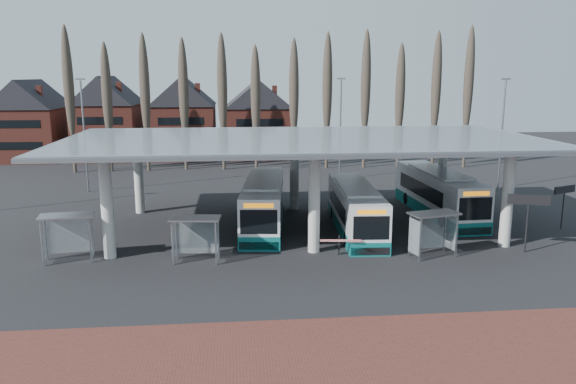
{
  "coord_description": "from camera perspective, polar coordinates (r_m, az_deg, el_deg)",
  "views": [
    {
      "loc": [
        -4.67,
        -29.66,
        10.48
      ],
      "look_at": [
        -1.13,
        7.0,
        2.77
      ],
      "focal_mm": 35.0,
      "sensor_mm": 36.0,
      "label": 1
    }
  ],
  "objects": [
    {
      "name": "bus_1",
      "position": [
        39.59,
        -2.48,
        -1.18
      ],
      "size": [
        3.79,
        12.22,
        3.34
      ],
      "rotation": [
        0.0,
        0.0,
        -0.1
      ],
      "color": "silver",
      "rests_on": "ground"
    },
    {
      "name": "shelter_0",
      "position": [
        34.39,
        -21.52,
        -3.32
      ],
      "size": [
        3.12,
        1.88,
        2.73
      ],
      "rotation": [
        0.0,
        0.0,
        0.14
      ],
      "color": "gray",
      "rests_on": "ground"
    },
    {
      "name": "lamp_post_a",
      "position": [
        53.6,
        -19.99,
        5.61
      ],
      "size": [
        0.8,
        0.16,
        10.17
      ],
      "color": "slate",
      "rests_on": "ground"
    },
    {
      "name": "shelter_2",
      "position": [
        33.88,
        14.44,
        -3.18
      ],
      "size": [
        3.12,
        2.09,
        2.65
      ],
      "rotation": [
        0.0,
        0.0,
        0.25
      ],
      "color": "gray",
      "rests_on": "ground"
    },
    {
      "name": "station_canopy",
      "position": [
        38.25,
        1.54,
        4.62
      ],
      "size": [
        32.0,
        16.0,
        6.34
      ],
      "color": "beige",
      "rests_on": "ground"
    },
    {
      "name": "lamp_post_c",
      "position": [
        55.69,
        20.91,
        5.76
      ],
      "size": [
        0.8,
        0.16,
        10.17
      ],
      "color": "slate",
      "rests_on": "ground"
    },
    {
      "name": "brick_strip",
      "position": [
        21.05,
        8.47,
        -18.13
      ],
      "size": [
        70.0,
        10.0,
        0.03
      ],
      "primitive_type": "cube",
      "color": "#5C2A25",
      "rests_on": "ground"
    },
    {
      "name": "ground",
      "position": [
        31.8,
        3.26,
        -7.43
      ],
      "size": [
        140.0,
        140.0,
        0.0
      ],
      "primitive_type": "plane",
      "color": "black",
      "rests_on": "ground"
    },
    {
      "name": "poplar_row",
      "position": [
        62.86,
        -1.28,
        10.27
      ],
      "size": [
        45.1,
        1.1,
        14.5
      ],
      "color": "#473D33",
      "rests_on": "ground"
    },
    {
      "name": "bus_2",
      "position": [
        38.54,
        6.86,
        -1.74
      ],
      "size": [
        3.04,
        11.51,
        3.17
      ],
      "rotation": [
        0.0,
        0.0,
        -0.05
      ],
      "color": "silver",
      "rests_on": "ground"
    },
    {
      "name": "shelter_1",
      "position": [
        32.35,
        -9.34,
        -3.72
      ],
      "size": [
        2.93,
        1.67,
        2.61
      ],
      "rotation": [
        0.0,
        0.0,
        -0.1
      ],
      "color": "gray",
      "rests_on": "ground"
    },
    {
      "name": "lamp_post_b",
      "position": [
        56.91,
        5.35,
        6.59
      ],
      "size": [
        0.8,
        0.16,
        10.17
      ],
      "color": "slate",
      "rests_on": "ground"
    },
    {
      "name": "bus_3",
      "position": [
        44.24,
        14.99,
        -0.16
      ],
      "size": [
        3.1,
        12.3,
        3.39
      ],
      "rotation": [
        0.0,
        0.0,
        0.04
      ],
      "color": "silver",
      "rests_on": "ground"
    },
    {
      "name": "townhouse_row",
      "position": [
        74.63,
        -14.19,
        7.99
      ],
      "size": [
        36.8,
        10.3,
        12.25
      ],
      "color": "brown",
      "rests_on": "ground"
    },
    {
      "name": "barrier",
      "position": [
        33.0,
        5.35,
        -5.05
      ],
      "size": [
        2.39,
        0.77,
        1.2
      ],
      "rotation": [
        0.0,
        0.0,
        -0.11
      ],
      "color": "black",
      "rests_on": "ground"
    },
    {
      "name": "info_sign_1",
      "position": [
        42.87,
        26.27,
        -0.08
      ],
      "size": [
        1.93,
        0.88,
        3.03
      ],
      "rotation": [
        0.0,
        0.0,
        0.39
      ],
      "color": "black",
      "rests_on": "ground"
    },
    {
      "name": "info_sign_0",
      "position": [
        36.15,
        23.26,
        -1.15
      ],
      "size": [
        2.29,
        0.88,
        3.53
      ],
      "rotation": [
        0.0,
        0.0,
        -0.33
      ],
      "color": "black",
      "rests_on": "ground"
    }
  ]
}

